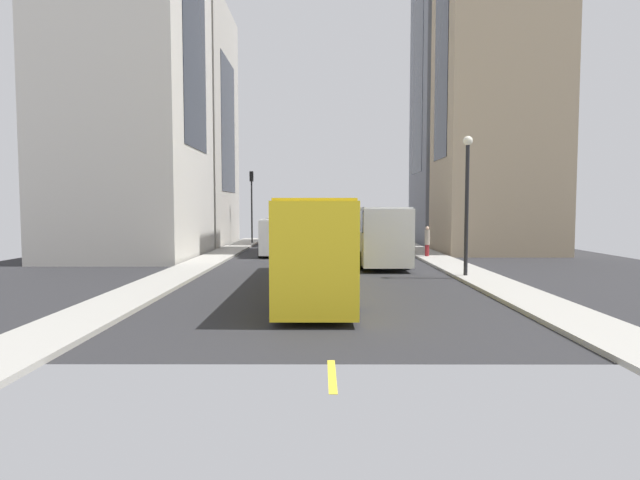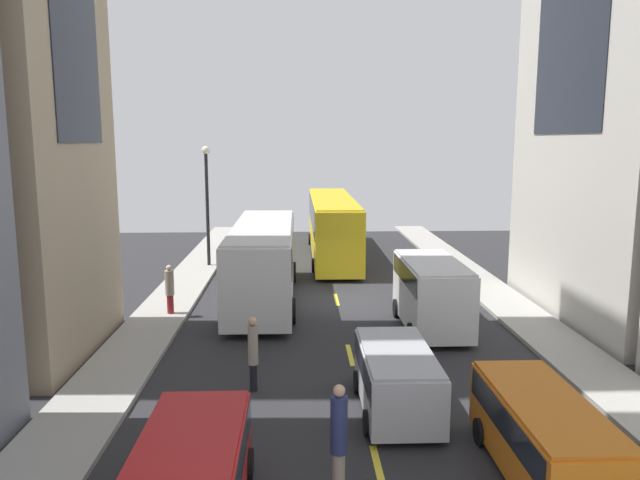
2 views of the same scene
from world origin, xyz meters
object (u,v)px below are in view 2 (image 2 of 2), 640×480
(city_bus_white, at_px, (263,255))
(delivery_van_white, at_px, (432,289))
(car_silver_2, at_px, (397,375))
(pedestrian_crossing_mid, at_px, (339,436))
(pedestrian_walking_far, at_px, (253,351))
(car_orange_1, at_px, (544,432))
(pedestrian_crossing_near, at_px, (170,288))
(streetcar_yellow, at_px, (332,222))
(car_red_0, at_px, (191,469))

(city_bus_white, xyz_separation_m, delivery_van_white, (6.43, -4.34, -0.50))
(car_silver_2, bearing_deg, pedestrian_crossing_mid, -115.39)
(delivery_van_white, xyz_separation_m, pedestrian_crossing_mid, (-4.15, -10.58, -0.28))
(pedestrian_walking_far, height_order, pedestrian_crossing_mid, pedestrian_crossing_mid)
(car_silver_2, xyz_separation_m, pedestrian_walking_far, (-3.78, 1.49, 0.18))
(car_silver_2, xyz_separation_m, pedestrian_crossing_mid, (-1.74, -3.66, 0.25))
(car_orange_1, relative_size, pedestrian_walking_far, 2.20)
(car_orange_1, height_order, pedestrian_crossing_near, pedestrian_crossing_near)
(city_bus_white, xyz_separation_m, streetcar_yellow, (3.59, 10.10, 0.12))
(car_orange_1, height_order, pedestrian_walking_far, pedestrian_walking_far)
(car_silver_2, distance_m, pedestrian_walking_far, 4.06)
(delivery_van_white, xyz_separation_m, pedestrian_walking_far, (-6.19, -5.43, -0.35))
(streetcar_yellow, height_order, pedestrian_walking_far, streetcar_yellow)
(streetcar_yellow, distance_m, pedestrian_crossing_mid, 25.07)
(delivery_van_white, relative_size, pedestrian_crossing_mid, 2.23)
(streetcar_yellow, bearing_deg, car_silver_2, -88.85)
(city_bus_white, relative_size, streetcar_yellow, 0.79)
(city_bus_white, xyz_separation_m, pedestrian_crossing_near, (-3.57, -2.41, -0.82))
(delivery_van_white, distance_m, car_orange_1, 10.17)
(delivery_van_white, relative_size, car_orange_1, 1.09)
(car_red_0, relative_size, pedestrian_crossing_near, 2.14)
(car_silver_2, relative_size, pedestrian_walking_far, 1.89)
(car_red_0, bearing_deg, city_bus_white, 88.14)
(car_red_0, bearing_deg, pedestrian_walking_far, 82.64)
(delivery_van_white, height_order, car_orange_1, delivery_van_white)
(city_bus_white, distance_m, streetcar_yellow, 10.72)
(city_bus_white, relative_size, car_orange_1, 2.39)
(delivery_van_white, height_order, car_red_0, delivery_van_white)
(car_orange_1, bearing_deg, pedestrian_crossing_near, 129.88)
(pedestrian_crossing_mid, bearing_deg, car_orange_1, -43.44)
(car_silver_2, height_order, pedestrian_walking_far, pedestrian_walking_far)
(delivery_van_white, distance_m, pedestrian_crossing_mid, 11.37)
(delivery_van_white, distance_m, pedestrian_walking_far, 8.24)
(delivery_van_white, distance_m, pedestrian_crossing_near, 10.18)
(car_orange_1, bearing_deg, delivery_van_white, 90.57)
(car_orange_1, xyz_separation_m, pedestrian_crossing_near, (-10.09, 12.08, 0.17))
(pedestrian_walking_far, bearing_deg, city_bus_white, -62.69)
(delivery_van_white, distance_m, car_silver_2, 7.35)
(streetcar_yellow, height_order, delivery_van_white, streetcar_yellow)
(delivery_van_white, distance_m, car_red_0, 13.18)
(streetcar_yellow, distance_m, car_silver_2, 21.39)
(city_bus_white, height_order, car_orange_1, city_bus_white)
(car_silver_2, bearing_deg, streetcar_yellow, 91.15)
(car_orange_1, xyz_separation_m, pedestrian_crossing_mid, (-4.25, -0.42, 0.21))
(delivery_van_white, xyz_separation_m, car_silver_2, (-2.41, -6.92, -0.53))
(pedestrian_crossing_near, bearing_deg, pedestrian_walking_far, 86.06)
(car_orange_1, relative_size, car_silver_2, 1.16)
(car_red_0, xyz_separation_m, pedestrian_crossing_near, (-3.06, 13.12, 0.24))
(pedestrian_crossing_mid, bearing_deg, pedestrian_walking_far, 62.43)
(pedestrian_walking_far, bearing_deg, car_orange_1, 168.96)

